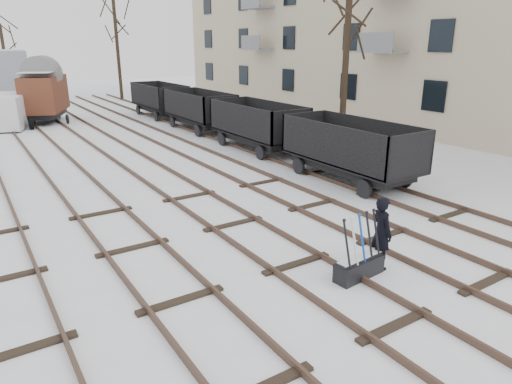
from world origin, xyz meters
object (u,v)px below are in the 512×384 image
(worker, at_px, (381,233))
(panel_van, at_px, (9,111))
(ground_frame, at_px, (359,266))
(box_van_wagon, at_px, (44,93))
(freight_wagon_a, at_px, (350,158))

(worker, height_order, panel_van, panel_van)
(ground_frame, distance_m, worker, 0.96)
(ground_frame, relative_size, panel_van, 0.30)
(ground_frame, xyz_separation_m, panel_van, (-4.36, 25.73, 0.78))
(worker, xyz_separation_m, panel_van, (-5.11, 25.63, 0.18))
(box_van_wagon, bearing_deg, freight_wagon_a, -47.96)
(worker, bearing_deg, panel_van, 21.28)
(freight_wagon_a, bearing_deg, box_van_wagon, 109.01)
(box_van_wagon, bearing_deg, worker, -60.95)
(ground_frame, xyz_separation_m, freight_wagon_a, (5.18, 5.72, 0.59))
(panel_van, bearing_deg, worker, -59.88)
(freight_wagon_a, distance_m, box_van_wagon, 22.25)
(freight_wagon_a, bearing_deg, panel_van, 115.50)
(ground_frame, height_order, worker, worker)
(freight_wagon_a, distance_m, panel_van, 22.17)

